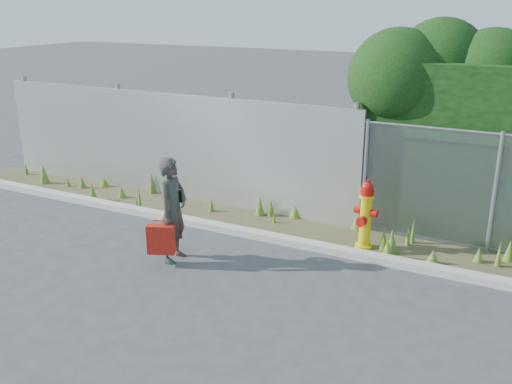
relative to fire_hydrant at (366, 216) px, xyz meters
name	(u,v)px	position (x,y,z in m)	size (l,w,h in m)	color
ground	(231,287)	(-1.33, -2.22, -0.58)	(80.00, 80.00, 0.00)	#3E3E40
curb	(282,239)	(-1.33, -0.42, -0.52)	(16.00, 0.22, 0.12)	#B0AD9F
weed_strip	(314,226)	(-1.01, 0.28, -0.46)	(16.00, 1.31, 0.55)	#474329
corrugated_fence	(166,145)	(-4.57, 0.79, 0.52)	(8.50, 0.21, 2.30)	silver
fire_hydrant	(366,216)	(0.00, 0.00, 0.00)	(0.40, 0.36, 1.20)	#DEBE0B
woman	(173,210)	(-2.60, -1.80, 0.27)	(0.62, 0.41, 1.70)	#0E5946
red_tote_bag	(161,239)	(-2.64, -2.09, -0.14)	(0.42, 0.16, 0.56)	#AB2E09
black_shoulder_bag	(175,196)	(-2.63, -1.69, 0.46)	(0.24, 0.10, 0.18)	black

